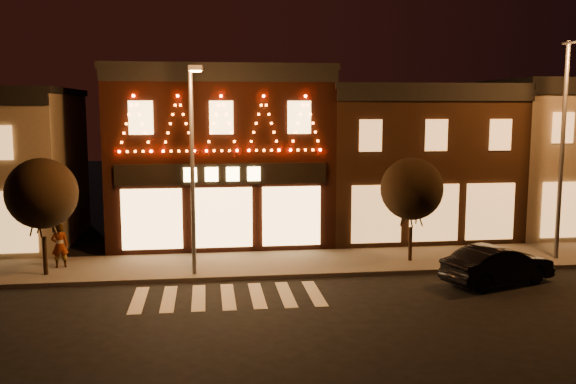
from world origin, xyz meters
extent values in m
plane|color=black|center=(0.00, 0.00, 0.00)|extent=(120.00, 120.00, 0.00)
cube|color=#47423D|center=(2.00, 8.00, 0.07)|extent=(44.00, 4.00, 0.15)
cube|color=black|center=(0.00, 14.00, 4.00)|extent=(10.00, 8.00, 8.00)
cube|color=black|center=(0.00, 14.00, 8.15)|extent=(10.20, 8.20, 0.30)
cube|color=black|center=(0.00, 9.95, 7.75)|extent=(10.00, 0.25, 0.50)
cube|color=black|center=(0.00, 9.90, 3.60)|extent=(9.00, 0.15, 0.90)
cube|color=#FFD87F|center=(0.00, 9.80, 3.60)|extent=(3.40, 0.08, 0.60)
cube|color=#382113|center=(9.50, 14.00, 3.60)|extent=(9.00, 8.00, 7.20)
cube|color=black|center=(9.50, 14.00, 7.35)|extent=(9.20, 8.20, 0.30)
cube|color=black|center=(9.50, 9.95, 6.95)|extent=(9.00, 0.25, 0.50)
cube|color=#796D56|center=(18.50, 14.00, 3.75)|extent=(9.00, 8.00, 7.50)
cube|color=black|center=(18.50, 14.00, 7.65)|extent=(9.20, 8.20, 0.30)
cylinder|color=#59595E|center=(-1.18, 6.60, 4.03)|extent=(0.16, 0.16, 7.77)
cylinder|color=#59595E|center=(-1.07, 5.83, 7.82)|extent=(0.31, 1.55, 0.10)
cube|color=#59595E|center=(-0.96, 5.06, 7.77)|extent=(0.52, 0.34, 0.17)
cube|color=orange|center=(-0.96, 5.06, 7.67)|extent=(0.39, 0.24, 0.05)
cylinder|color=#59595E|center=(13.83, 7.14, 4.61)|extent=(0.18, 0.18, 8.93)
cylinder|color=black|center=(-6.77, 7.24, 0.87)|extent=(0.17, 0.17, 1.45)
sphere|color=black|center=(-6.77, 7.24, 3.25)|extent=(2.65, 2.65, 2.65)
cylinder|color=black|center=(7.63, 7.57, 0.85)|extent=(0.15, 0.15, 1.39)
sphere|color=black|center=(7.63, 7.57, 3.14)|extent=(2.55, 2.55, 2.55)
imported|color=black|center=(9.87, 4.31, 0.71)|extent=(4.55, 2.82, 1.42)
imported|color=gray|center=(-6.45, 8.27, 1.03)|extent=(0.72, 0.56, 1.75)
camera|label=1|loc=(-0.65, -16.90, 6.48)|focal=39.16mm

